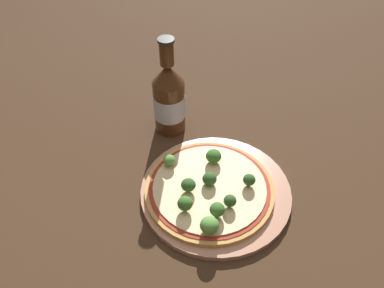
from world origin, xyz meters
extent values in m
plane|color=#3D2819|center=(0.00, 0.00, 0.00)|extent=(3.00, 3.00, 0.00)
cylinder|color=tan|center=(0.00, -0.02, 0.01)|extent=(0.29, 0.29, 0.01)
cylinder|color=tan|center=(-0.01, -0.02, 0.02)|extent=(0.25, 0.25, 0.01)
cylinder|color=maroon|center=(-0.01, -0.02, 0.02)|extent=(0.23, 0.23, 0.00)
cylinder|color=beige|center=(-0.01, -0.02, 0.02)|extent=(0.22, 0.22, 0.00)
cylinder|color=#6B8E51|center=(-0.01, -0.01, 0.03)|extent=(0.01, 0.01, 0.01)
ellipsoid|color=#2D5123|center=(-0.01, -0.01, 0.04)|extent=(0.03, 0.03, 0.02)
cylinder|color=#6B8E51|center=(0.06, -0.01, 0.03)|extent=(0.01, 0.01, 0.01)
ellipsoid|color=#2D5123|center=(0.06, -0.01, 0.04)|extent=(0.02, 0.02, 0.02)
cylinder|color=#6B8E51|center=(0.01, -0.08, 0.03)|extent=(0.01, 0.01, 0.01)
ellipsoid|color=#386628|center=(0.01, -0.08, 0.04)|extent=(0.03, 0.03, 0.02)
cylinder|color=#6B8E51|center=(-0.10, 0.02, 0.03)|extent=(0.01, 0.01, 0.01)
ellipsoid|color=#568E3D|center=(-0.10, 0.02, 0.04)|extent=(0.02, 0.02, 0.02)
cylinder|color=#6B8E51|center=(0.00, -0.12, 0.03)|extent=(0.01, 0.01, 0.01)
ellipsoid|color=#568E3D|center=(0.00, -0.12, 0.04)|extent=(0.03, 0.03, 0.03)
cylinder|color=#6B8E51|center=(-0.01, 0.04, 0.03)|extent=(0.01, 0.01, 0.01)
ellipsoid|color=#386628|center=(-0.01, 0.04, 0.04)|extent=(0.03, 0.03, 0.03)
cylinder|color=#6B8E51|center=(0.03, -0.06, 0.03)|extent=(0.01, 0.01, 0.01)
ellipsoid|color=#2D5123|center=(0.03, -0.06, 0.04)|extent=(0.02, 0.02, 0.02)
cylinder|color=#6B8E51|center=(-0.05, -0.04, 0.03)|extent=(0.01, 0.01, 0.01)
ellipsoid|color=#2D5123|center=(-0.05, -0.04, 0.04)|extent=(0.03, 0.03, 0.02)
cylinder|color=#6B8E51|center=(-0.05, -0.08, 0.03)|extent=(0.01, 0.01, 0.01)
ellipsoid|color=#386628|center=(-0.05, -0.08, 0.04)|extent=(0.03, 0.03, 0.02)
cylinder|color=#472814|center=(-0.13, 0.16, 0.06)|extent=(0.07, 0.07, 0.13)
cylinder|color=#B2BCD1|center=(-0.13, 0.16, 0.07)|extent=(0.07, 0.07, 0.06)
cone|color=#472814|center=(-0.13, 0.16, 0.15)|extent=(0.07, 0.07, 0.04)
cylinder|color=#472814|center=(-0.13, 0.16, 0.19)|extent=(0.03, 0.03, 0.05)
cylinder|color=black|center=(-0.13, 0.16, 0.22)|extent=(0.03, 0.03, 0.01)
camera|label=1|loc=(0.03, -0.47, 0.58)|focal=35.00mm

